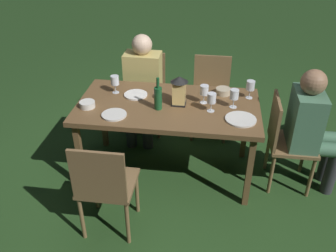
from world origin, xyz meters
TOP-DOWN VIEW (x-y plane):
  - ground_plane at (0.00, 0.00)m, footprint 16.00×16.00m
  - dining_table at (0.00, 0.00)m, footprint 1.61×0.85m
  - chair_head_near at (-1.05, 0.00)m, footprint 0.40×0.42m
  - person_in_green at (-1.25, 0.00)m, footprint 0.48×0.38m
  - chair_side_right_b at (0.36, 0.82)m, footprint 0.42×0.40m
  - chair_side_left_b at (0.36, -0.82)m, footprint 0.42×0.40m
  - person_in_mustard at (0.36, -0.62)m, footprint 0.38×0.47m
  - chair_side_left_a at (-0.36, -0.82)m, footprint 0.42×0.40m
  - lantern_centerpiece at (-0.10, -0.02)m, footprint 0.15×0.15m
  - green_bottle_on_table at (0.07, 0.09)m, footprint 0.07×0.07m
  - wine_glass_a at (-0.57, -0.03)m, footprint 0.08×0.08m
  - wine_glass_b at (0.52, -0.16)m, footprint 0.08×0.08m
  - wine_glass_c at (-0.72, -0.22)m, footprint 0.08×0.08m
  - wine_glass_d at (-0.31, -0.07)m, footprint 0.08×0.08m
  - wine_glass_e at (-0.38, 0.07)m, footprint 0.08×0.08m
  - plate_a at (0.42, 0.25)m, footprint 0.21×0.21m
  - plate_b at (-0.63, 0.18)m, footprint 0.26×0.26m
  - plate_c at (0.32, -0.13)m, footprint 0.21×0.21m
  - bowl_olives at (0.69, 0.14)m, footprint 0.13×0.13m
  - bowl_bread at (-0.48, -0.27)m, footprint 0.14×0.14m

SIDE VIEW (x-z plane):
  - ground_plane at x=0.00m, z-range 0.00..0.00m
  - chair_head_near at x=-1.05m, z-range 0.05..0.92m
  - chair_side_right_b at x=0.36m, z-range 0.05..0.92m
  - chair_side_left_b at x=0.36m, z-range 0.05..0.92m
  - chair_side_left_a at x=-0.36m, z-range 0.05..0.92m
  - person_in_green at x=-1.25m, z-range 0.06..1.21m
  - person_in_mustard at x=0.36m, z-range 0.06..1.21m
  - dining_table at x=0.00m, z-range 0.31..1.07m
  - plate_a at x=0.42m, z-range 0.75..0.77m
  - plate_b at x=-0.63m, z-range 0.75..0.77m
  - plate_c at x=0.32m, z-range 0.75..0.77m
  - bowl_olives at x=0.69m, z-range 0.75..0.81m
  - bowl_bread at x=-0.48m, z-range 0.75..0.81m
  - green_bottle_on_table at x=0.07m, z-range 0.72..1.01m
  - wine_glass_a at x=-0.57m, z-range 0.78..0.95m
  - wine_glass_b at x=0.52m, z-range 0.78..0.95m
  - wine_glass_c at x=-0.72m, z-range 0.78..0.95m
  - wine_glass_d at x=-0.31m, z-range 0.78..0.95m
  - wine_glass_e at x=-0.38m, z-range 0.78..0.95m
  - lantern_centerpiece at x=-0.10m, z-range 0.77..1.03m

